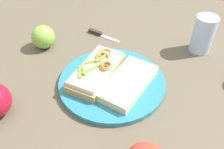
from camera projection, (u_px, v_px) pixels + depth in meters
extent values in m
plane|color=brown|center=(112.00, 84.00, 0.64)|extent=(2.00, 2.00, 0.00)
cylinder|color=teal|center=(112.00, 82.00, 0.64)|extent=(0.28, 0.28, 0.01)
cube|color=tan|center=(97.00, 72.00, 0.64)|extent=(0.20, 0.15, 0.02)
cube|color=#EFE2CC|center=(97.00, 68.00, 0.63)|extent=(0.19, 0.13, 0.01)
torus|color=#BC7934|center=(103.00, 58.00, 0.65)|extent=(0.05, 0.05, 0.02)
torus|color=#B66727|center=(104.00, 68.00, 0.62)|extent=(0.03, 0.03, 0.01)
torus|color=#C06D24|center=(101.00, 56.00, 0.66)|extent=(0.04, 0.04, 0.01)
torus|color=#BC6E29|center=(107.00, 52.00, 0.67)|extent=(0.04, 0.04, 0.01)
torus|color=#AE773C|center=(106.00, 65.00, 0.62)|extent=(0.04, 0.04, 0.01)
cube|color=#78B042|center=(92.00, 68.00, 0.61)|extent=(0.05, 0.05, 0.01)
cube|color=#80A930|center=(93.00, 61.00, 0.64)|extent=(0.03, 0.05, 0.01)
cube|color=#85B633|center=(101.00, 53.00, 0.67)|extent=(0.04, 0.01, 0.01)
cube|color=#7DB133|center=(80.00, 72.00, 0.61)|extent=(0.05, 0.01, 0.01)
cube|color=#6FA53D|center=(101.00, 58.00, 0.65)|extent=(0.04, 0.03, 0.01)
cube|color=#8BAE3C|center=(84.00, 71.00, 0.61)|extent=(0.04, 0.02, 0.01)
cube|color=beige|center=(128.00, 82.00, 0.61)|extent=(0.20, 0.16, 0.02)
sphere|color=#80B740|center=(43.00, 37.00, 0.75)|extent=(0.08, 0.08, 0.07)
cylinder|color=silver|center=(203.00, 34.00, 0.72)|extent=(0.06, 0.06, 0.11)
cube|color=silver|center=(110.00, 38.00, 0.80)|extent=(0.04, 0.07, 0.00)
cube|color=#332921|center=(95.00, 32.00, 0.82)|extent=(0.03, 0.05, 0.01)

